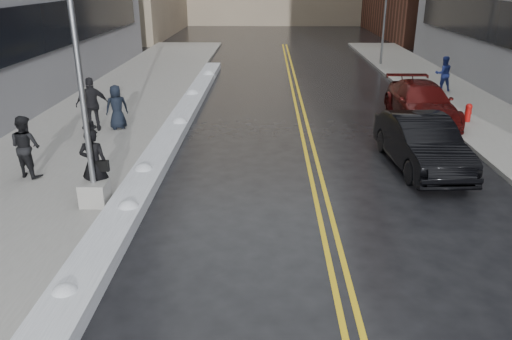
# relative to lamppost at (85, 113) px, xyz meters

# --- Properties ---
(ground) EXTENTS (160.00, 160.00, 0.00)m
(ground) POSITION_rel_lamppost_xyz_m (3.30, -2.00, -2.53)
(ground) COLOR black
(ground) RESTS_ON ground
(sidewalk_west) EXTENTS (5.50, 50.00, 0.15)m
(sidewalk_west) POSITION_rel_lamppost_xyz_m (-2.45, 8.00, -2.46)
(sidewalk_west) COLOR gray
(sidewalk_west) RESTS_ON ground
(sidewalk_east) EXTENTS (4.00, 50.00, 0.15)m
(sidewalk_east) POSITION_rel_lamppost_xyz_m (13.30, 8.00, -2.46)
(sidewalk_east) COLOR gray
(sidewalk_east) RESTS_ON ground
(lane_line_left) EXTENTS (0.12, 50.00, 0.01)m
(lane_line_left) POSITION_rel_lamppost_xyz_m (5.65, 8.00, -2.53)
(lane_line_left) COLOR gold
(lane_line_left) RESTS_ON ground
(lane_line_right) EXTENTS (0.12, 50.00, 0.01)m
(lane_line_right) POSITION_rel_lamppost_xyz_m (5.95, 8.00, -2.53)
(lane_line_right) COLOR gold
(lane_line_right) RESTS_ON ground
(snow_ridge) EXTENTS (0.90, 30.00, 0.34)m
(snow_ridge) POSITION_rel_lamppost_xyz_m (0.85, 6.00, -2.36)
(snow_ridge) COLOR silver
(snow_ridge) RESTS_ON ground
(lamppost) EXTENTS (0.65, 0.65, 7.62)m
(lamppost) POSITION_rel_lamppost_xyz_m (0.00, 0.00, 0.00)
(lamppost) COLOR gray
(lamppost) RESTS_ON sidewalk_west
(fire_hydrant) EXTENTS (0.26, 0.26, 0.73)m
(fire_hydrant) POSITION_rel_lamppost_xyz_m (12.30, 8.00, -1.98)
(fire_hydrant) COLOR maroon
(fire_hydrant) RESTS_ON sidewalk_east
(traffic_signal) EXTENTS (0.16, 0.20, 6.00)m
(traffic_signal) POSITION_rel_lamppost_xyz_m (11.80, 22.00, 0.87)
(traffic_signal) COLOR gray
(traffic_signal) RESTS_ON sidewalk_east
(pedestrian_fedora) EXTENTS (0.73, 0.50, 1.93)m
(pedestrian_fedora) POSITION_rel_lamppost_xyz_m (-0.03, 0.28, -1.42)
(pedestrian_fedora) COLOR black
(pedestrian_fedora) RESTS_ON sidewalk_west
(pedestrian_b) EXTENTS (1.07, 0.97, 1.79)m
(pedestrian_b) POSITION_rel_lamppost_xyz_m (-2.52, 1.86, -1.49)
(pedestrian_b) COLOR black
(pedestrian_b) RESTS_ON sidewalk_west
(pedestrian_c) EXTENTS (0.96, 0.81, 1.66)m
(pedestrian_c) POSITION_rel_lamppost_xyz_m (-1.30, 6.71, -1.55)
(pedestrian_c) COLOR black
(pedestrian_c) RESTS_ON sidewalk_west
(pedestrian_d) EXTENTS (1.26, 0.82, 1.99)m
(pedestrian_d) POSITION_rel_lamppost_xyz_m (-2.11, 6.44, -1.39)
(pedestrian_d) COLOR black
(pedestrian_d) RESTS_ON sidewalk_west
(pedestrian_east) EXTENTS (0.86, 0.69, 1.72)m
(pedestrian_east) POSITION_rel_lamppost_xyz_m (13.12, 13.74, -1.52)
(pedestrian_east) COLOR navy
(pedestrian_east) RESTS_ON sidewalk_east
(car_black) EXTENTS (2.03, 4.95, 1.59)m
(car_black) POSITION_rel_lamppost_xyz_m (9.07, 3.22, -1.74)
(car_black) COLOR black
(car_black) RESTS_ON ground
(car_maroon) EXTENTS (2.15, 5.28, 1.53)m
(car_maroon) POSITION_rel_lamppost_xyz_m (10.59, 8.58, -1.77)
(car_maroon) COLOR #420B0A
(car_maroon) RESTS_ON ground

